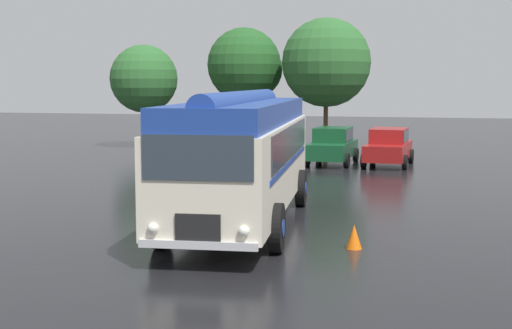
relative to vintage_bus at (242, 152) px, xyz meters
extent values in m
plane|color=black|center=(-0.40, -0.30, -1.89)|extent=(120.00, 120.00, 0.00)
cube|color=silver|center=(0.00, 0.01, -0.29)|extent=(3.46, 10.20, 2.10)
cube|color=#1E3D93|center=(0.00, 0.01, 1.04)|extent=(3.24, 9.98, 0.56)
cylinder|color=#1E3D93|center=(0.00, 0.01, 1.30)|extent=(1.52, 9.51, 0.60)
cube|color=#2D3842|center=(1.23, 0.43, 0.28)|extent=(0.81, 7.97, 0.84)
cube|color=#2D3842|center=(-1.29, 0.19, 0.28)|extent=(0.81, 7.97, 0.84)
cube|color=#1E3D93|center=(1.24, 0.33, -0.26)|extent=(0.83, 8.16, 0.12)
cube|color=#1E3D93|center=(-1.28, 0.09, -0.26)|extent=(0.83, 8.16, 0.12)
cube|color=#2D3842|center=(0.49, -4.98, 0.38)|extent=(2.19, 0.25, 0.88)
cube|color=black|center=(0.49, -4.98, -0.99)|extent=(0.90, 0.15, 0.56)
cube|color=silver|center=(0.49, -5.00, -1.32)|extent=(2.37, 0.33, 0.16)
sphere|color=white|center=(1.38, -4.91, -1.02)|extent=(0.22, 0.22, 0.22)
sphere|color=white|center=(-0.41, -5.08, -1.02)|extent=(0.22, 0.22, 0.22)
cylinder|color=black|center=(1.59, -2.95, -1.34)|extent=(0.39, 1.12, 1.10)
cylinder|color=#1E3D93|center=(1.59, -2.95, -1.34)|extent=(0.36, 0.41, 0.39)
cylinder|color=black|center=(-0.99, -3.20, -1.34)|extent=(0.39, 1.12, 1.10)
cylinder|color=#1E3D93|center=(-0.99, -3.20, -1.34)|extent=(0.36, 0.41, 0.39)
cylinder|color=black|center=(1.01, 3.02, -1.34)|extent=(0.39, 1.12, 1.10)
cylinder|color=#1E3D93|center=(1.01, 3.02, -1.34)|extent=(0.36, 0.41, 0.39)
cylinder|color=black|center=(-1.58, 2.77, -1.34)|extent=(0.39, 1.12, 1.10)
cylinder|color=#1E3D93|center=(-1.58, 2.77, -1.34)|extent=(0.36, 0.41, 0.39)
cube|color=#144C28|center=(0.34, 14.29, -1.22)|extent=(1.87, 4.27, 0.70)
cube|color=#144C28|center=(0.35, 14.44, -0.55)|extent=(1.58, 2.24, 0.64)
cube|color=#2D3842|center=(1.10, 14.41, -0.55)|extent=(0.10, 1.93, 0.50)
cube|color=#2D3842|center=(-0.41, 14.47, -0.55)|extent=(0.10, 1.93, 0.50)
cylinder|color=black|center=(1.17, 12.96, -1.57)|extent=(0.23, 0.65, 0.64)
cylinder|color=black|center=(-0.59, 13.03, -1.57)|extent=(0.23, 0.65, 0.64)
cylinder|color=black|center=(1.27, 15.56, -1.57)|extent=(0.23, 0.65, 0.64)
cylinder|color=black|center=(-0.49, 15.63, -1.57)|extent=(0.23, 0.65, 0.64)
cube|color=maroon|center=(2.85, 14.28, -1.22)|extent=(1.96, 4.30, 0.70)
cube|color=maroon|center=(2.86, 14.43, -0.55)|extent=(1.63, 2.27, 0.64)
cube|color=#2D3842|center=(3.62, 14.38, -0.55)|extent=(0.15, 1.93, 0.50)
cube|color=#2D3842|center=(2.11, 14.48, -0.55)|extent=(0.15, 1.93, 0.50)
cylinder|color=black|center=(3.65, 12.92, -1.57)|extent=(0.24, 0.65, 0.64)
cylinder|color=black|center=(1.89, 13.03, -1.57)|extent=(0.24, 0.65, 0.64)
cylinder|color=black|center=(3.81, 15.52, -1.57)|extent=(0.24, 0.65, 0.64)
cylinder|color=black|center=(2.06, 15.63, -1.57)|extent=(0.24, 0.65, 0.64)
cylinder|color=#4C3823|center=(-11.26, 19.97, -0.66)|extent=(0.38, 0.38, 2.47)
sphere|color=#2D662D|center=(-11.26, 19.97, 2.01)|extent=(3.84, 3.84, 3.84)
sphere|color=#2D662D|center=(-10.88, 19.77, 2.03)|extent=(2.38, 2.38, 2.38)
cylinder|color=#4C3823|center=(-5.60, 20.86, -0.32)|extent=(0.37, 0.37, 3.15)
sphere|color=#235623|center=(-5.60, 20.86, 2.79)|extent=(4.11, 4.11, 4.11)
sphere|color=#235623|center=(-5.11, 21.15, 2.54)|extent=(3.20, 3.20, 3.20)
cylinder|color=#4C3823|center=(-0.89, 20.28, -0.41)|extent=(0.24, 0.24, 2.98)
sphere|color=#2D662D|center=(-0.89, 20.28, 2.87)|extent=(4.76, 4.76, 4.76)
sphere|color=#2D662D|center=(-1.08, 20.19, 2.57)|extent=(3.05, 3.05, 3.05)
cone|color=orange|center=(3.19, -2.14, -1.62)|extent=(0.36, 0.36, 0.55)
camera|label=1|loc=(4.91, -17.84, 1.82)|focal=50.00mm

